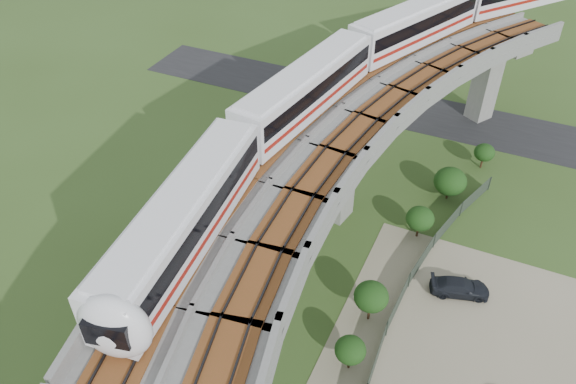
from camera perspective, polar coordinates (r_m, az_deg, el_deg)
name	(u,v)px	position (r m, az deg, el deg)	size (l,w,h in m)	color
ground	(274,296)	(41.89, -1.41, -10.50)	(160.00, 160.00, 0.00)	#395321
asphalt_road	(391,106)	(64.13, 10.43, 8.55)	(60.00, 8.00, 0.03)	#232326
viaduct	(329,218)	(34.37, 4.14, -2.68)	(19.58, 73.98, 11.40)	#99968E
metro_train	(383,63)	(45.10, 9.63, 12.77)	(19.89, 59.27, 3.64)	white
fence	(405,335)	(39.54, 11.81, -14.06)	(3.87, 38.73, 1.50)	#2D382D
tree_0	(484,152)	(55.71, 19.33, 3.81)	(1.92, 1.92, 2.54)	#382314
tree_1	(450,181)	(50.77, 16.16, 1.05)	(2.84, 2.84, 3.10)	#382314
tree_2	(420,219)	(46.18, 13.26, -2.65)	(2.27, 2.27, 2.91)	#382314
tree_3	(371,297)	(39.14, 8.45, -10.47)	(2.40, 2.40, 3.39)	#382314
tree_4	(350,350)	(36.90, 6.35, -15.67)	(2.02, 2.02, 2.74)	#382314
car_dark	(460,287)	(43.41, 17.06, -9.22)	(1.74, 4.29, 1.24)	black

